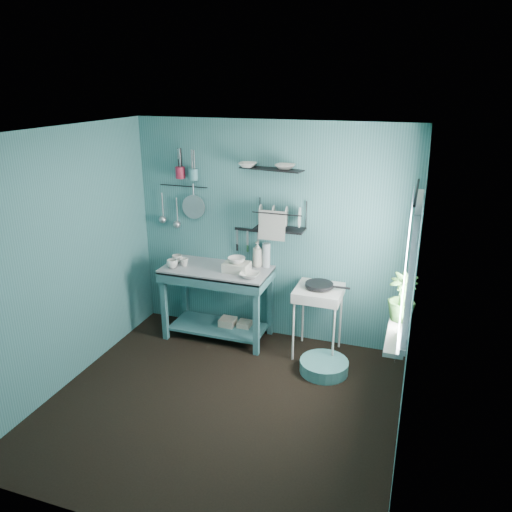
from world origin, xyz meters
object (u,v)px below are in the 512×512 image
(work_counter, at_px, (218,303))
(colander, at_px, (194,207))
(mug_right, at_px, (177,259))
(frying_pan, at_px, (319,285))
(water_bottle, at_px, (266,255))
(utensil_cup_magenta, at_px, (180,173))
(potted_plant, at_px, (402,297))
(hotplate_stand, at_px, (318,321))
(storage_tin_large, at_px, (228,327))
(storage_tin_small, at_px, (244,329))
(mug_mid, at_px, (184,262))
(dish_rack, at_px, (280,216))
(soap_bottle, at_px, (257,254))
(utensil_cup_teal, at_px, (193,174))
(mug_left, at_px, (172,264))
(floor_basin, at_px, (324,366))
(wash_tub, at_px, (237,267))

(work_counter, height_order, colander, colander)
(mug_right, bearing_deg, frying_pan, -0.49)
(water_bottle, height_order, utensil_cup_magenta, utensil_cup_magenta)
(utensil_cup_magenta, bearing_deg, potted_plant, -17.31)
(hotplate_stand, height_order, storage_tin_large, hotplate_stand)
(work_counter, relative_size, storage_tin_small, 6.13)
(colander, distance_m, potted_plant, 2.61)
(mug_mid, height_order, dish_rack, dish_rack)
(hotplate_stand, bearing_deg, soap_bottle, 159.09)
(hotplate_stand, xyz_separation_m, utensil_cup_teal, (-1.54, 0.22, 1.49))
(frying_pan, height_order, dish_rack, dish_rack)
(mug_mid, xyz_separation_m, hotplate_stand, (1.57, 0.05, -0.52))
(utensil_cup_magenta, distance_m, potted_plant, 2.82)
(mug_left, relative_size, soap_bottle, 0.41)
(utensil_cup_teal, relative_size, storage_tin_small, 0.65)
(mug_left, relative_size, dish_rack, 0.22)
(work_counter, bearing_deg, potted_plant, -10.62)
(potted_plant, relative_size, floor_basin, 0.88)
(wash_tub, xyz_separation_m, potted_plant, (1.80, -0.57, 0.13))
(mug_mid, bearing_deg, potted_plant, -12.27)
(work_counter, distance_m, potted_plant, 2.22)
(dish_rack, bearing_deg, frying_pan, -26.95)
(frying_pan, xyz_separation_m, storage_tin_large, (-1.09, 0.06, -0.72))
(work_counter, xyz_separation_m, utensil_cup_magenta, (-0.51, 0.21, 1.46))
(mug_left, bearing_deg, dish_rack, 15.30)
(potted_plant, bearing_deg, hotplate_stand, 146.39)
(potted_plant, bearing_deg, wash_tub, 162.49)
(frying_pan, bearing_deg, mug_left, -175.02)
(utensil_cup_teal, bearing_deg, mug_left, -109.57)
(potted_plant, bearing_deg, dish_rack, 151.20)
(work_counter, height_order, storage_tin_small, work_counter)
(storage_tin_small, relative_size, floor_basin, 0.39)
(floor_basin, bearing_deg, dish_rack, 141.25)
(utensil_cup_teal, bearing_deg, floor_basin, -18.78)
(utensil_cup_magenta, bearing_deg, mug_mid, -63.96)
(soap_bottle, height_order, dish_rack, dish_rack)
(wash_tub, bearing_deg, mug_mid, -176.37)
(soap_bottle, distance_m, floor_basin, 1.44)
(wash_tub, height_order, frying_pan, wash_tub)
(frying_pan, bearing_deg, hotplate_stand, 0.00)
(storage_tin_small, bearing_deg, wash_tub, -116.57)
(utensil_cup_teal, bearing_deg, water_bottle, 0.64)
(utensil_cup_magenta, distance_m, storage_tin_small, 1.97)
(hotplate_stand, bearing_deg, frying_pan, 0.00)
(storage_tin_small, bearing_deg, dish_rack, 11.60)
(dish_rack, bearing_deg, hotplate_stand, -26.95)
(mug_right, bearing_deg, wash_tub, -1.53)
(colander, distance_m, storage_tin_large, 1.48)
(hotplate_stand, relative_size, utensil_cup_magenta, 6.07)
(work_counter, relative_size, floor_basin, 2.42)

